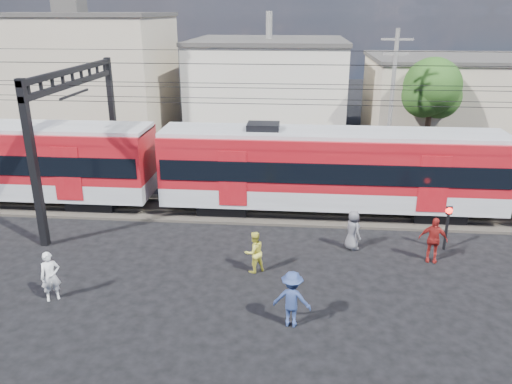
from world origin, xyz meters
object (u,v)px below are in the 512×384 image
Objects in this scene: pedestrian_a at (50,276)px; pedestrian_c at (292,299)px; crossing_signal at (448,220)px; commuter_train at (335,168)px.

pedestrian_c reaches higher than pedestrian_a.
crossing_signal is at bearing -13.99° from pedestrian_a.
pedestrian_a is (-10.04, -8.58, -1.51)m from commuter_train.
commuter_train is 28.29× the size of pedestrian_a.
pedestrian_a is 0.95× the size of pedestrian_c.
pedestrian_c is at bearing -100.87° from commuter_train.
commuter_train reaches higher than pedestrian_c.
crossing_signal is (4.46, -3.44, -1.06)m from commuter_train.
pedestrian_c is (-1.80, -9.36, -1.46)m from commuter_train.
crossing_signal is (6.26, 5.92, 0.40)m from pedestrian_c.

